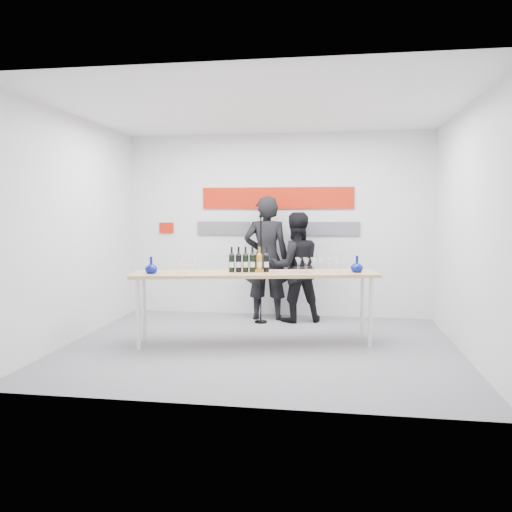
{
  "coord_description": "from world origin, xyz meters",
  "views": [
    {
      "loc": [
        0.89,
        -6.23,
        1.74
      ],
      "look_at": [
        -0.08,
        0.2,
        1.15
      ],
      "focal_mm": 35.0,
      "sensor_mm": 36.0,
      "label": 1
    }
  ],
  "objects_px": {
    "tasting_table": "(255,278)",
    "mic_stand": "(261,290)",
    "presenter_left": "(266,258)",
    "presenter_right": "(295,267)"
  },
  "relations": [
    {
      "from": "presenter_left",
      "to": "tasting_table",
      "type": "bearing_deg",
      "value": 87.8
    },
    {
      "from": "tasting_table",
      "to": "mic_stand",
      "type": "relative_size",
      "value": 1.91
    },
    {
      "from": "presenter_left",
      "to": "mic_stand",
      "type": "relative_size",
      "value": 1.17
    },
    {
      "from": "tasting_table",
      "to": "presenter_left",
      "type": "bearing_deg",
      "value": 80.6
    },
    {
      "from": "presenter_right",
      "to": "presenter_left",
      "type": "bearing_deg",
      "value": -28.52
    },
    {
      "from": "presenter_right",
      "to": "mic_stand",
      "type": "bearing_deg",
      "value": 1.55
    },
    {
      "from": "presenter_left",
      "to": "presenter_right",
      "type": "bearing_deg",
      "value": 166.23
    },
    {
      "from": "tasting_table",
      "to": "presenter_right",
      "type": "height_order",
      "value": "presenter_right"
    },
    {
      "from": "presenter_right",
      "to": "mic_stand",
      "type": "relative_size",
      "value": 1.02
    },
    {
      "from": "tasting_table",
      "to": "presenter_right",
      "type": "relative_size",
      "value": 1.87
    }
  ]
}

